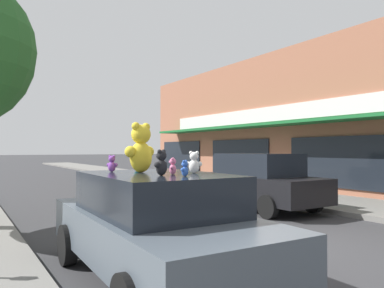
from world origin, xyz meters
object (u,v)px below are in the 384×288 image
object	(u,v)px
teddy_bear_white	(194,163)
teddy_bear_pink	(173,166)
teddy_bear_blue	(185,169)
teddy_bear_purple	(112,164)
teddy_bear_teal	(138,162)
teddy_bear_black	(161,163)
plush_art_car	(156,224)
teddy_bear_giant	(141,148)
parked_car_far_center	(258,181)

from	to	relation	value
teddy_bear_white	teddy_bear_pink	world-z (taller)	teddy_bear_white
teddy_bear_white	teddy_bear_pink	xyz separation A→B (m)	(-0.39, -0.05, -0.04)
teddy_bear_blue	teddy_bear_purple	xyz separation A→B (m)	(-0.46, 1.45, 0.02)
teddy_bear_white	teddy_bear_teal	distance (m)	1.26
teddy_bear_white	teddy_bear_black	size ratio (longest dim) A/B	0.93
teddy_bear_blue	teddy_bear_teal	world-z (taller)	teddy_bear_teal
plush_art_car	teddy_bear_giant	size ratio (longest dim) A/B	5.92
teddy_bear_giant	teddy_bear_blue	distance (m)	1.10
teddy_bear_teal	parked_car_far_center	distance (m)	6.32
teddy_bear_purple	teddy_bear_pink	world-z (taller)	teddy_bear_purple
teddy_bear_black	teddy_bear_blue	bearing A→B (deg)	91.70
teddy_bear_giant	parked_car_far_center	size ratio (longest dim) A/B	0.17
teddy_bear_black	teddy_bear_purple	size ratio (longest dim) A/B	1.34
teddy_bear_white	teddy_bear_purple	distance (m)	1.33
teddy_bear_black	teddy_bear_purple	bearing A→B (deg)	-106.69
teddy_bear_giant	teddy_bear_purple	world-z (taller)	teddy_bear_giant
teddy_bear_white	teddy_bear_pink	size ratio (longest dim) A/B	1.38
teddy_bear_pink	teddy_bear_giant	bearing A→B (deg)	-127.44
teddy_bear_teal	teddy_bear_purple	bearing A→B (deg)	-8.81
teddy_bear_black	teddy_bear_teal	world-z (taller)	teddy_bear_black
teddy_bear_blue	teddy_bear_giant	bearing A→B (deg)	-113.93
teddy_bear_giant	teddy_bear_pink	world-z (taller)	teddy_bear_giant
plush_art_car	teddy_bear_pink	bearing A→B (deg)	-67.89
teddy_bear_giant	teddy_bear_purple	distance (m)	0.55
teddy_bear_giant	teddy_bear_white	world-z (taller)	teddy_bear_giant
teddy_bear_giant	teddy_bear_black	size ratio (longest dim) A/B	2.15
parked_car_far_center	teddy_bear_blue	bearing A→B (deg)	-139.46
teddy_bear_white	teddy_bear_black	world-z (taller)	teddy_bear_black
plush_art_car	teddy_bear_teal	distance (m)	1.30
teddy_bear_teal	teddy_bear_pink	size ratio (longest dim) A/B	1.17
teddy_bear_white	teddy_bear_pink	distance (m)	0.39
teddy_bear_giant	teddy_bear_teal	bearing A→B (deg)	-129.69
teddy_bear_blue	teddy_bear_black	xyz separation A→B (m)	(-0.19, 0.30, 0.07)
teddy_bear_teal	teddy_bear_blue	bearing A→B (deg)	55.69
teddy_bear_white	parked_car_far_center	xyz separation A→B (m)	(5.11, 4.27, -0.79)
teddy_bear_teal	parked_car_far_center	world-z (taller)	teddy_bear_teal
teddy_bear_black	teddy_bear_teal	size ratio (longest dim) A/B	1.28
teddy_bear_black	teddy_bear_purple	distance (m)	1.18
teddy_bear_teal	teddy_bear_black	bearing A→B (deg)	47.47
parked_car_far_center	teddy_bear_pink	bearing A→B (deg)	-141.81
teddy_bear_black	teddy_bear_pink	world-z (taller)	teddy_bear_black
plush_art_car	parked_car_far_center	size ratio (longest dim) A/B	1.01
teddy_bear_giant	teddy_bear_blue	xyz separation A→B (m)	(0.14, -1.06, -0.26)
plush_art_car	parked_car_far_center	xyz separation A→B (m)	(5.60, 4.03, 0.09)
teddy_bear_black	parked_car_far_center	xyz separation A→B (m)	(5.74, 4.44, -0.81)
teddy_bear_white	plush_art_car	bearing A→B (deg)	8.36
teddy_bear_blue	parked_car_far_center	xyz separation A→B (m)	(5.55, 4.75, -0.74)
teddy_bear_white	teddy_bear_blue	distance (m)	0.65
parked_car_far_center	plush_art_car	bearing A→B (deg)	-144.30
plush_art_car	teddy_bear_blue	world-z (taller)	teddy_bear_blue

